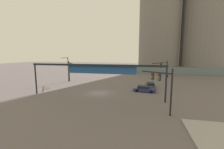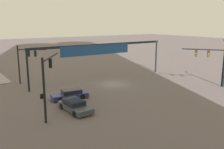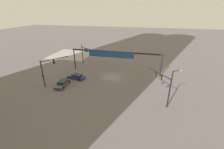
# 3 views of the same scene
# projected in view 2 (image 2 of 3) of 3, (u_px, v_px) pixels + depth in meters

# --- Properties ---
(ground_plane) EXTENTS (236.26, 236.26, 0.00)m
(ground_plane) POSITION_uv_depth(u_px,v_px,m) (114.00, 84.00, 38.29)
(ground_plane) COLOR #62595C
(traffic_signal_near_corner) EXTENTS (3.82, 2.53, 6.00)m
(traffic_signal_near_corner) POSITION_uv_depth(u_px,v_px,m) (25.00, 58.00, 37.91)
(traffic_signal_near_corner) COLOR black
(traffic_signal_near_corner) RESTS_ON ground
(traffic_signal_opposite_side) EXTENTS (4.07, 5.45, 6.31)m
(traffic_signal_opposite_side) POSITION_uv_depth(u_px,v_px,m) (47.00, 77.00, 24.14)
(traffic_signal_opposite_side) COLOR black
(traffic_signal_opposite_side) RESTS_ON ground
(traffic_signal_cross_street) EXTENTS (3.94, 5.12, 5.85)m
(traffic_signal_cross_street) POSITION_uv_depth(u_px,v_px,m) (213.00, 59.00, 36.48)
(traffic_signal_cross_street) COLOR black
(traffic_signal_cross_street) RESTS_ON ground
(streetlamp_curved_arm) EXTENTS (1.78, 1.58, 7.01)m
(streetlamp_curved_arm) POSITION_uv_depth(u_px,v_px,m) (224.00, 59.00, 36.51)
(streetlamp_curved_arm) COLOR black
(streetlamp_curved_arm) RESTS_ON ground
(overhead_sign_gantry) EXTENTS (24.58, 0.43, 6.06)m
(overhead_sign_gantry) POSITION_uv_depth(u_px,v_px,m) (101.00, 49.00, 39.72)
(overhead_sign_gantry) COLOR black
(overhead_sign_gantry) RESTS_ON ground
(sedan_car_approaching) EXTENTS (2.18, 4.83, 1.21)m
(sedan_car_approaching) POSITION_uv_depth(u_px,v_px,m) (75.00, 106.00, 26.77)
(sedan_car_approaching) COLOR #3F4850
(sedan_car_approaching) RESTS_ON ground
(sedan_car_waiting_far) EXTENTS (4.72, 2.36, 1.21)m
(sedan_car_waiting_far) POSITION_uv_depth(u_px,v_px,m) (70.00, 94.00, 30.96)
(sedan_car_waiting_far) COLOR navy
(sedan_car_waiting_far) RESTS_ON ground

